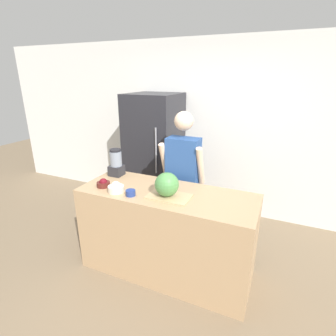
{
  "coord_description": "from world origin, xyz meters",
  "views": [
    {
      "loc": [
        1.0,
        -1.86,
        2.08
      ],
      "look_at": [
        0.0,
        0.38,
        1.21
      ],
      "focal_mm": 28.0,
      "sensor_mm": 36.0,
      "label": 1
    }
  ],
  "objects_px": {
    "person": "(183,179)",
    "bowl_cream": "(116,188)",
    "bowl_small_blue": "(131,193)",
    "blender": "(116,163)",
    "refrigerator": "(155,155)",
    "watermelon": "(167,184)",
    "bowl_cherries": "(103,183)"
  },
  "relations": [
    {
      "from": "person",
      "to": "bowl_cream",
      "type": "relative_size",
      "value": 10.32
    },
    {
      "from": "bowl_small_blue",
      "to": "blender",
      "type": "relative_size",
      "value": 0.3
    },
    {
      "from": "bowl_small_blue",
      "to": "bowl_cream",
      "type": "bearing_deg",
      "value": 174.45
    },
    {
      "from": "bowl_cream",
      "to": "person",
      "type": "bearing_deg",
      "value": 59.87
    },
    {
      "from": "refrigerator",
      "to": "watermelon",
      "type": "height_order",
      "value": "refrigerator"
    },
    {
      "from": "bowl_cream",
      "to": "blender",
      "type": "bearing_deg",
      "value": 123.59
    },
    {
      "from": "bowl_cream",
      "to": "blender",
      "type": "distance_m",
      "value": 0.49
    },
    {
      "from": "refrigerator",
      "to": "watermelon",
      "type": "bearing_deg",
      "value": -58.88
    },
    {
      "from": "refrigerator",
      "to": "bowl_cream",
      "type": "bearing_deg",
      "value": -78.49
    },
    {
      "from": "watermelon",
      "to": "blender",
      "type": "relative_size",
      "value": 0.74
    },
    {
      "from": "refrigerator",
      "to": "blender",
      "type": "distance_m",
      "value": 1.08
    },
    {
      "from": "bowl_cherries",
      "to": "bowl_cream",
      "type": "distance_m",
      "value": 0.21
    },
    {
      "from": "person",
      "to": "blender",
      "type": "distance_m",
      "value": 0.82
    },
    {
      "from": "bowl_cherries",
      "to": "person",
      "type": "bearing_deg",
      "value": 47.73
    },
    {
      "from": "person",
      "to": "bowl_cherries",
      "type": "height_order",
      "value": "person"
    },
    {
      "from": "watermelon",
      "to": "refrigerator",
      "type": "bearing_deg",
      "value": 121.12
    },
    {
      "from": "person",
      "to": "watermelon",
      "type": "bearing_deg",
      "value": -82.75
    },
    {
      "from": "refrigerator",
      "to": "blender",
      "type": "height_order",
      "value": "refrigerator"
    },
    {
      "from": "person",
      "to": "bowl_cherries",
      "type": "bearing_deg",
      "value": -132.27
    },
    {
      "from": "bowl_cream",
      "to": "bowl_small_blue",
      "type": "xyz_separation_m",
      "value": [
        0.18,
        -0.02,
        -0.01
      ]
    },
    {
      "from": "bowl_cherries",
      "to": "bowl_small_blue",
      "type": "height_order",
      "value": "bowl_cherries"
    },
    {
      "from": "bowl_cream",
      "to": "blender",
      "type": "height_order",
      "value": "blender"
    },
    {
      "from": "person",
      "to": "watermelon",
      "type": "xyz_separation_m",
      "value": [
        0.08,
        -0.66,
        0.2
      ]
    },
    {
      "from": "person",
      "to": "blender",
      "type": "relative_size",
      "value": 5.33
    },
    {
      "from": "watermelon",
      "to": "bowl_small_blue",
      "type": "relative_size",
      "value": 2.42
    },
    {
      "from": "watermelon",
      "to": "person",
      "type": "bearing_deg",
      "value": 97.25
    },
    {
      "from": "watermelon",
      "to": "bowl_small_blue",
      "type": "bearing_deg",
      "value": -160.79
    },
    {
      "from": "refrigerator",
      "to": "bowl_cream",
      "type": "relative_size",
      "value": 11.12
    },
    {
      "from": "person",
      "to": "blender",
      "type": "bearing_deg",
      "value": -152.77
    },
    {
      "from": "refrigerator",
      "to": "bowl_cherries",
      "type": "distance_m",
      "value": 1.41
    },
    {
      "from": "watermelon",
      "to": "bowl_cherries",
      "type": "xyz_separation_m",
      "value": [
        -0.72,
        -0.05,
        -0.1
      ]
    },
    {
      "from": "person",
      "to": "blender",
      "type": "height_order",
      "value": "person"
    }
  ]
}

